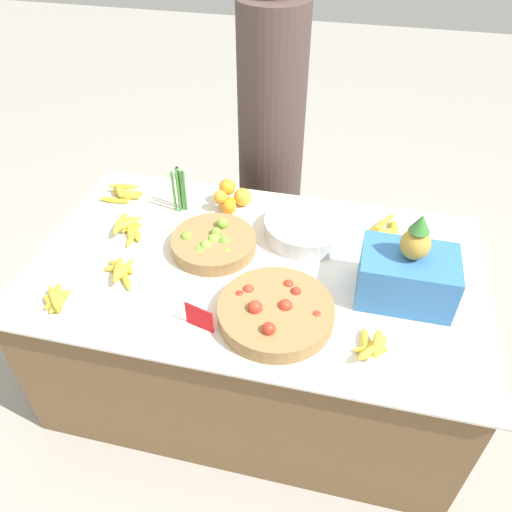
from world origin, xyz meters
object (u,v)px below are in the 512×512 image
price_sign (199,317)px  produce_crate (407,274)px  tomato_basket (275,312)px  metal_bowl (306,228)px  lime_bowl (213,243)px  vendor_person (271,145)px

price_sign → produce_crate: size_ratio=0.29×
tomato_basket → price_sign: tomato_basket is taller
price_sign → metal_bowl: bearing=80.7°
tomato_basket → price_sign: (-0.25, -0.10, 0.02)m
lime_bowl → metal_bowl: size_ratio=0.98×
tomato_basket → produce_crate: bearing=26.2°
metal_bowl → vendor_person: vendor_person is taller
tomato_basket → lime_bowl: bearing=135.6°
tomato_basket → vendor_person: size_ratio=0.25×
produce_crate → vendor_person: size_ratio=0.22×
metal_bowl → produce_crate: (0.41, -0.29, 0.07)m
lime_bowl → metal_bowl: bearing=26.9°
lime_bowl → price_sign: lime_bowl is taller
price_sign → vendor_person: (-0.01, 1.26, 0.01)m
metal_bowl → price_sign: price_sign is taller
metal_bowl → produce_crate: size_ratio=0.95×
produce_crate → lime_bowl: bearing=172.5°
tomato_basket → vendor_person: vendor_person is taller
tomato_basket → price_sign: bearing=-157.9°
tomato_basket → metal_bowl: (0.03, 0.51, 0.01)m
produce_crate → price_sign: bearing=-155.2°
metal_bowl → produce_crate: 0.51m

